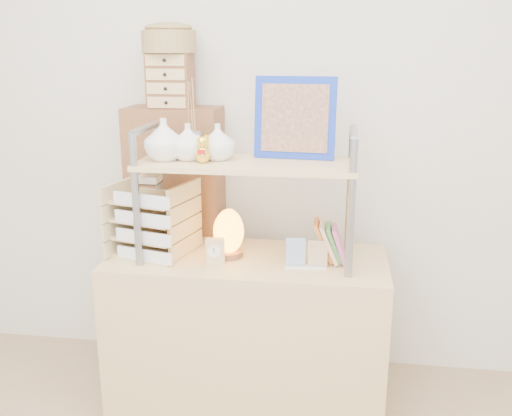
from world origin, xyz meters
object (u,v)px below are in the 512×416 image
(cabinet, at_px, (178,241))
(salt_lamp, at_px, (229,233))
(desk, at_px, (247,336))
(letter_tray, at_px, (152,223))

(cabinet, bearing_deg, salt_lamp, -47.12)
(desk, relative_size, letter_tray, 3.39)
(salt_lamp, bearing_deg, letter_tray, -178.40)
(desk, relative_size, cabinet, 0.89)
(desk, distance_m, letter_tray, 0.66)
(cabinet, distance_m, letter_tray, 0.43)
(letter_tray, bearing_deg, cabinet, 89.61)
(desk, height_order, cabinet, cabinet)
(cabinet, xyz_separation_m, letter_tray, (-0.00, -0.38, 0.22))
(cabinet, xyz_separation_m, salt_lamp, (0.33, -0.37, 0.18))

